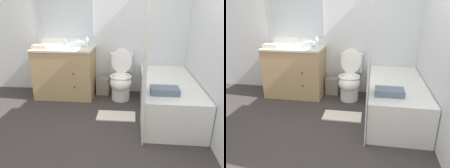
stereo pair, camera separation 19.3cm
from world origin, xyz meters
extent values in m
plane|color=#383333|center=(0.00, 0.00, 0.00)|extent=(14.00, 14.00, 0.00)
cube|color=silver|center=(0.00, 1.86, 1.25)|extent=(8.00, 0.05, 2.50)
cube|color=#B2BCC6|center=(-0.78, 1.83, 1.43)|extent=(0.92, 0.01, 0.93)
cube|color=silver|center=(1.29, 0.92, 1.25)|extent=(0.05, 2.84, 2.50)
cube|color=tan|center=(-0.78, 1.56, 0.41)|extent=(0.97, 0.56, 0.82)
cube|color=beige|center=(-0.78, 1.56, 0.83)|extent=(0.99, 0.58, 0.03)
cylinder|color=white|center=(-0.78, 1.56, 0.79)|extent=(0.32, 0.32, 0.10)
sphere|color=#382D23|center=(-0.56, 1.26, 0.49)|extent=(0.02, 0.02, 0.02)
sphere|color=#382D23|center=(-0.56, 1.26, 0.27)|extent=(0.02, 0.02, 0.02)
cylinder|color=silver|center=(-0.78, 1.76, 0.87)|extent=(0.04, 0.04, 0.04)
cylinder|color=silver|center=(-0.78, 1.71, 0.93)|extent=(0.02, 0.11, 0.09)
cylinder|color=silver|center=(-0.83, 1.76, 0.87)|extent=(0.03, 0.03, 0.04)
cylinder|color=silver|center=(-0.72, 1.76, 0.87)|extent=(0.03, 0.03, 0.04)
cylinder|color=white|center=(0.18, 1.47, 0.12)|extent=(0.30, 0.30, 0.23)
ellipsoid|color=white|center=(0.18, 1.41, 0.33)|extent=(0.35, 0.45, 0.27)
torus|color=white|center=(0.18, 1.41, 0.42)|extent=(0.36, 0.36, 0.04)
cube|color=white|center=(0.18, 1.73, 0.58)|extent=(0.37, 0.18, 0.31)
ellipsoid|color=white|center=(0.18, 1.61, 0.63)|extent=(0.34, 0.13, 0.41)
cube|color=white|center=(0.89, 1.04, 0.25)|extent=(0.75, 1.59, 0.50)
cube|color=#ACB1B2|center=(0.89, 1.04, 0.50)|extent=(0.63, 1.47, 0.01)
cube|color=white|center=(0.50, 0.50, 0.93)|extent=(0.01, 0.60, 1.86)
cube|color=gray|center=(-0.15, 1.68, 0.15)|extent=(0.22, 0.19, 0.30)
cube|color=silver|center=(-0.54, 1.65, 0.89)|extent=(0.15, 0.15, 0.08)
ellipsoid|color=white|center=(-0.54, 1.65, 0.94)|extent=(0.07, 0.04, 0.03)
cylinder|color=white|center=(-0.39, 1.62, 0.92)|extent=(0.06, 0.06, 0.15)
cylinder|color=silver|center=(-0.39, 1.62, 1.01)|extent=(0.03, 0.03, 0.03)
cube|color=beige|center=(-1.11, 1.42, 0.88)|extent=(0.24, 0.15, 0.06)
cube|color=slate|center=(0.76, 0.56, 0.54)|extent=(0.34, 0.20, 0.08)
cube|color=silver|center=(0.15, 0.86, 0.01)|extent=(0.55, 0.29, 0.02)
camera|label=1|loc=(0.35, -1.92, 1.54)|focal=35.00mm
camera|label=2|loc=(0.54, -1.90, 1.54)|focal=35.00mm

